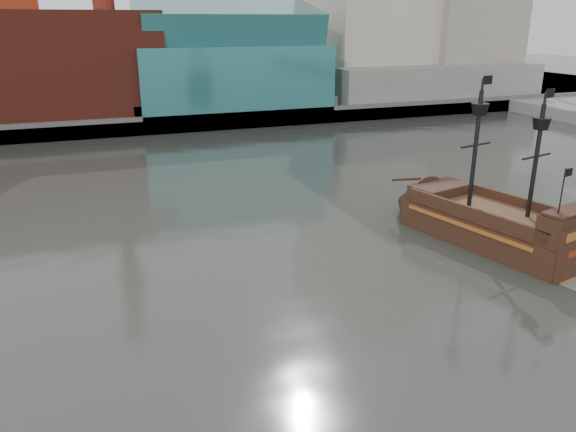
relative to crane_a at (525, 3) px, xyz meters
name	(u,v)px	position (x,y,z in m)	size (l,w,h in m)	color
ground	(408,361)	(-78.63, -82.00, -19.11)	(400.00, 400.00, 0.00)	#2D302A
promenade_far	(151,100)	(-78.63, 10.00, -18.11)	(220.00, 60.00, 2.00)	slate
seawall	(178,124)	(-78.63, -19.50, -17.81)	(220.00, 1.00, 2.60)	#4C4C49
crane_a	(525,3)	(0.00, 0.00, 0.00)	(22.50, 4.00, 32.25)	slate
crane_b	(524,20)	(9.60, 10.00, -3.54)	(19.10, 4.00, 26.25)	slate
pirate_ship	(496,229)	(-64.33, -71.12, -17.94)	(8.93, 18.04, 12.96)	black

